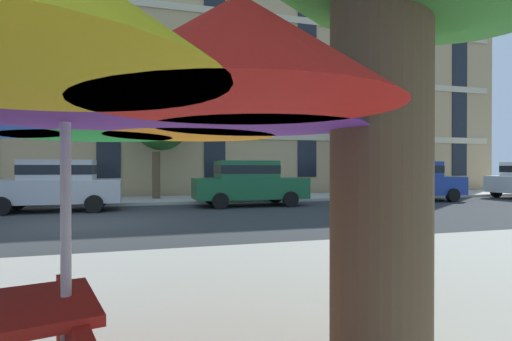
{
  "coord_description": "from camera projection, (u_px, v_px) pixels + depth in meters",
  "views": [
    {
      "loc": [
        1.34,
        -11.54,
        1.52
      ],
      "look_at": [
        5.69,
        3.2,
        1.4
      ],
      "focal_mm": 28.21,
      "sensor_mm": 36.0,
      "label": 1
    }
  ],
  "objects": [
    {
      "name": "sedan_silver",
      "position": [
        56.0,
        184.0,
        13.86
      ],
      "size": [
        4.4,
        1.98,
        1.78
      ],
      "color": "#A8AAB2",
      "rests_on": "ground"
    },
    {
      "name": "sedan_green",
      "position": [
        249.0,
        182.0,
        15.81
      ],
      "size": [
        4.4,
        1.98,
        1.78
      ],
      "color": "#195933",
      "rests_on": "ground"
    },
    {
      "name": "sedan_blue",
      "position": [
        412.0,
        180.0,
        17.96
      ],
      "size": [
        4.4,
        1.98,
        1.78
      ],
      "color": "navy",
      "rests_on": "ground"
    },
    {
      "name": "ground_plane",
      "position": [
        85.0,
        224.0,
        10.71
      ],
      "size": [
        120.0,
        120.0,
        0.0
      ],
      "primitive_type": "plane",
      "color": "#2D3033"
    },
    {
      "name": "apartment_building",
      "position": [
        115.0,
        63.0,
        25.02
      ],
      "size": [
        46.52,
        12.08,
        16.0
      ],
      "color": "tan",
      "rests_on": "ground"
    },
    {
      "name": "patio_umbrella",
      "position": [
        65.0,
        78.0,
        2.32
      ],
      "size": [
        3.76,
        3.76,
        2.36
      ],
      "color": "silver",
      "rests_on": "ground"
    },
    {
      "name": "street_tree_middle",
      "position": [
        161.0,
        119.0,
        18.39
      ],
      "size": [
        2.86,
        2.94,
        5.26
      ],
      "color": "brown",
      "rests_on": "ground"
    },
    {
      "name": "sidewalk_far",
      "position": [
        105.0,
        201.0,
        17.23
      ],
      "size": [
        56.0,
        3.6,
        0.12
      ],
      "primitive_type": "cube",
      "color": "#B2ADA3",
      "rests_on": "ground"
    },
    {
      "name": "street_tree_right",
      "position": [
        389.0,
        132.0,
        21.44
      ],
      "size": [
        2.88,
        2.44,
        4.7
      ],
      "color": "#4C3823",
      "rests_on": "ground"
    }
  ]
}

